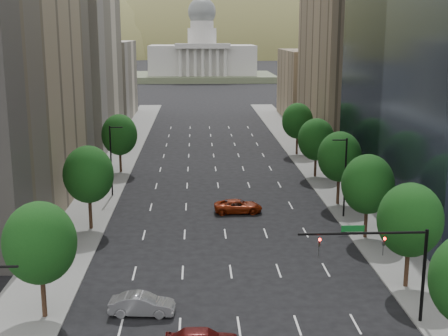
{
  "coord_description": "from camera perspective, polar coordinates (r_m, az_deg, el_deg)",
  "views": [
    {
      "loc": [
        -2.87,
        -8.97,
        20.38
      ],
      "look_at": [
        -0.34,
        45.39,
        8.0
      ],
      "focal_mm": 48.45,
      "sensor_mm": 36.0,
      "label": 1
    }
  ],
  "objects": [
    {
      "name": "filler_left",
      "position": [
        147.09,
        -11.43,
        8.13
      ],
      "size": [
        14.0,
        26.0,
        18.0
      ],
      "primitive_type": "cube",
      "color": "beige",
      "rests_on": "ground"
    },
    {
      "name": "traffic_signal",
      "position": [
        43.92,
        15.42,
        -7.92
      ],
      "size": [
        9.12,
        0.4,
        7.38
      ],
      "color": "black",
      "rests_on": "ground"
    },
    {
      "name": "tree_right_1",
      "position": [
        50.21,
        17.15,
        -4.72
      ],
      "size": [
        5.2,
        5.2,
        8.75
      ],
      "color": "#382316",
      "rests_on": "ground"
    },
    {
      "name": "sidewalk_right",
      "position": [
        74.21,
        11.79,
        -3.34
      ],
      "size": [
        6.0,
        200.0,
        0.15
      ],
      "primitive_type": "cube",
      "color": "slate",
      "rests_on": "ground"
    },
    {
      "name": "parking_tan_right",
      "position": [
        112.61,
        11.84,
        9.81
      ],
      "size": [
        14.0,
        30.0,
        30.0
      ],
      "primitive_type": "cube",
      "color": "#8C7759",
      "rests_on": "ground"
    },
    {
      "name": "tree_right_5",
      "position": [
        101.46,
        6.95,
        4.43
      ],
      "size": [
        5.2,
        5.2,
        8.75
      ],
      "color": "#382316",
      "rests_on": "ground"
    },
    {
      "name": "tree_right_3",
      "position": [
        72.47,
        10.85,
        1.05
      ],
      "size": [
        5.2,
        5.2,
        8.89
      ],
      "color": "#382316",
      "rests_on": "ground"
    },
    {
      "name": "tree_left_0",
      "position": [
        44.91,
        -16.98,
        -6.78
      ],
      "size": [
        5.2,
        5.2,
        8.75
      ],
      "color": "#382316",
      "rests_on": "ground"
    },
    {
      "name": "sidewalk_left",
      "position": [
        73.0,
        -12.55,
        -3.65
      ],
      "size": [
        6.0,
        200.0,
        0.15
      ],
      "primitive_type": "cube",
      "color": "slate",
      "rests_on": "ground"
    },
    {
      "name": "tree_right_4",
      "position": [
        85.97,
        8.7,
        2.68
      ],
      "size": [
        5.2,
        5.2,
        8.46
      ],
      "color": "#382316",
      "rests_on": "ground"
    },
    {
      "name": "filler_right",
      "position": [
        145.21,
        8.48,
        7.79
      ],
      "size": [
        14.0,
        26.0,
        16.0
      ],
      "primitive_type": "cube",
      "color": "#8C7759",
      "rests_on": "ground"
    },
    {
      "name": "streetlight_ln",
      "position": [
        76.32,
        -10.57,
        0.85
      ],
      "size": [
        1.7,
        0.2,
        9.0
      ],
      "color": "black",
      "rests_on": "ground"
    },
    {
      "name": "tree_right_2",
      "position": [
        61.23,
        13.41,
        -1.51
      ],
      "size": [
        5.2,
        5.2,
        8.61
      ],
      "color": "#382316",
      "rests_on": "ground"
    },
    {
      "name": "tree_left_1",
      "position": [
        63.63,
        -12.67,
        -0.6
      ],
      "size": [
        5.2,
        5.2,
        8.97
      ],
      "color": "#382316",
      "rests_on": "ground"
    },
    {
      "name": "car_red_far",
      "position": [
        69.33,
        1.35,
        -3.62
      ],
      "size": [
        5.55,
        2.68,
        1.53
      ],
      "primitive_type": "imported",
      "rotation": [
        0.0,
        0.0,
        1.6
      ],
      "color": "maroon",
      "rests_on": "ground"
    },
    {
      "name": "capitol",
      "position": [
        258.96,
        -2.06,
        10.2
      ],
      "size": [
        60.0,
        40.0,
        35.2
      ],
      "color": "#596647",
      "rests_on": "ground"
    },
    {
      "name": "tree_left_2",
      "position": [
        88.9,
        -9.84,
        3.11
      ],
      "size": [
        5.2,
        5.2,
        8.68
      ],
      "color": "#382316",
      "rests_on": "ground"
    },
    {
      "name": "car_silver",
      "position": [
        45.8,
        -7.74,
        -12.63
      ],
      "size": [
        4.92,
        2.08,
        1.58
      ],
      "primitive_type": "imported",
      "rotation": [
        0.0,
        0.0,
        1.48
      ],
      "color": "gray",
      "rests_on": "ground"
    },
    {
      "name": "streetlight_rn",
      "position": [
        67.82,
        11.32,
        -0.68
      ],
      "size": [
        1.7,
        0.2,
        9.0
      ],
      "color": "black",
      "rests_on": "ground"
    },
    {
      "name": "midrise_cream_left",
      "position": [
        114.17,
        -14.11,
        11.0
      ],
      "size": [
        14.0,
        30.0,
        35.0
      ],
      "primitive_type": "cube",
      "color": "beige",
      "rests_on": "ground"
    },
    {
      "name": "foothills",
      "position": [
        612.29,
        0.86,
        7.37
      ],
      "size": [
        720.0,
        413.0,
        263.0
      ],
      "color": "olive",
      "rests_on": "ground"
    }
  ]
}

